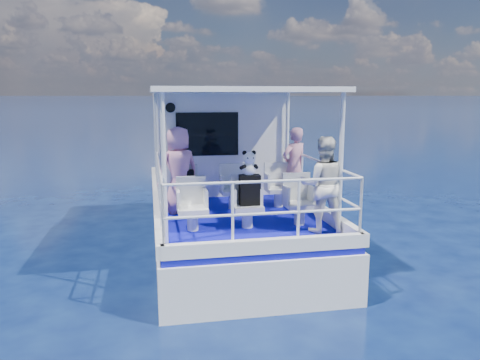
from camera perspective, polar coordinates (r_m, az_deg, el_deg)
name	(u,v)px	position (r m, az deg, el deg)	size (l,w,h in m)	color
ground	(235,257)	(9.08, -0.58, -9.33)	(2000.00, 2000.00, 0.00)	#08143D
hull	(227,241)	(10.01, -1.62, -7.43)	(3.00, 7.00, 1.60)	white
deck	(227,202)	(9.79, -1.65, -2.69)	(2.90, 6.90, 0.10)	#0C0B9D
cabin	(217,141)	(10.87, -2.80, 4.76)	(2.85, 2.00, 2.20)	white
canopy	(237,90)	(8.35, -0.36, 10.91)	(3.00, 3.20, 0.08)	white
canopy_posts	(238,155)	(8.37, -0.29, 3.09)	(2.77, 2.97, 2.20)	white
railings	(241,191)	(8.16, 0.14, -1.38)	(2.84, 3.59, 1.00)	white
seat_port_fwd	(186,201)	(8.86, -6.57, -2.56)	(0.48, 0.46, 0.38)	silver
seat_center_fwd	(233,199)	(8.97, -0.82, -2.33)	(0.48, 0.46, 0.38)	silver
seat_stbd_fwd	(279,197)	(9.16, 4.73, -2.09)	(0.48, 0.46, 0.38)	silver
seat_port_aft	(193,219)	(7.60, -5.79, -4.72)	(0.48, 0.46, 0.38)	silver
seat_center_aft	(247,216)	(7.73, 0.89, -4.42)	(0.48, 0.46, 0.38)	silver
seat_stbd_aft	(299,213)	(7.95, 7.26, -4.06)	(0.48, 0.46, 0.38)	silver
passenger_port_fwd	(179,170)	(8.65, -7.49, 1.21)	(0.59, 0.42, 1.59)	pink
passenger_stbd_fwd	(294,166)	(9.29, 6.63, 1.67)	(0.56, 0.37, 1.53)	pink
passenger_stbd_aft	(323,185)	(7.48, 10.07, -0.57)	(0.74, 0.58, 1.53)	silver
backpack_port	(185,181)	(8.72, -6.67, -0.12)	(0.31, 0.17, 0.41)	black
backpack_center	(250,190)	(7.63, 1.19, -1.22)	(0.33, 0.19, 0.50)	black
compact_camera	(185,169)	(8.69, -6.69, 1.39)	(0.10, 0.06, 0.06)	black
panda	(249,163)	(7.53, 1.11, 2.09)	(0.26, 0.21, 0.40)	white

